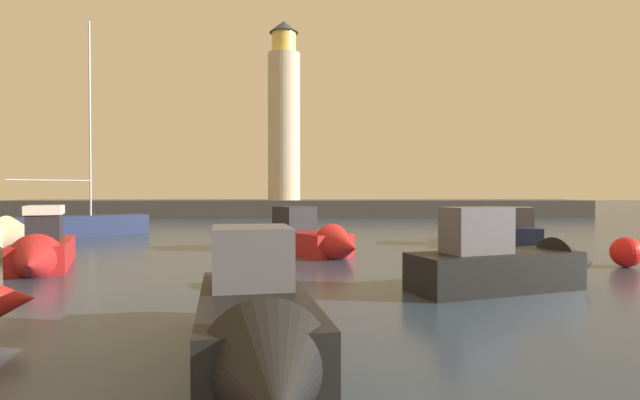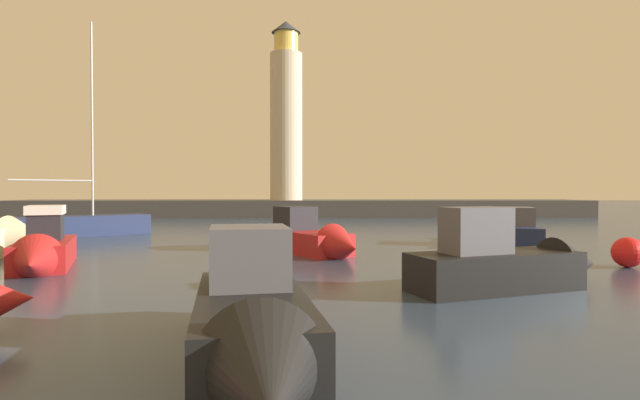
% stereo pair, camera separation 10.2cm
% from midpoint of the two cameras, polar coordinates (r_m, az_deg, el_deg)
% --- Properties ---
extents(ground_plane, '(220.00, 220.00, 0.00)m').
position_cam_midpoint_polar(ground_plane, '(26.98, -3.67, -4.72)').
color(ground_plane, '#2D3D51').
extents(breakwater, '(59.89, 6.90, 1.72)m').
position_cam_midpoint_polar(breakwater, '(52.64, -2.69, -0.94)').
color(breakwater, '#423F3D').
rests_on(breakwater, ground_plane).
extents(lighthouse, '(3.37, 3.37, 18.73)m').
position_cam_midpoint_polar(lighthouse, '(53.23, -4.19, 9.58)').
color(lighthouse, beige).
rests_on(lighthouse, breakwater).
extents(motorboat_1, '(5.15, 7.02, 2.35)m').
position_cam_midpoint_polar(motorboat_1, '(21.75, -1.25, -4.45)').
color(motorboat_1, '#B21E1E').
rests_on(motorboat_1, ground_plane).
extents(motorboat_2, '(6.20, 3.47, 2.53)m').
position_cam_midpoint_polar(motorboat_2, '(15.01, 21.17, -6.74)').
color(motorboat_2, black).
rests_on(motorboat_2, ground_plane).
extents(motorboat_3, '(2.72, 6.27, 2.38)m').
position_cam_midpoint_polar(motorboat_3, '(7.82, -7.50, -14.23)').
color(motorboat_3, black).
rests_on(motorboat_3, ground_plane).
extents(motorboat_5, '(3.85, 7.09, 2.35)m').
position_cam_midpoint_polar(motorboat_5, '(28.24, 20.77, -3.23)').
color(motorboat_5, '#1E284C').
rests_on(motorboat_5, ground_plane).
extents(motorboat_6, '(3.61, 5.98, 2.50)m').
position_cam_midpoint_polar(motorboat_6, '(19.75, -29.37, -5.11)').
color(motorboat_6, '#B21E1E').
rests_on(motorboat_6, ground_plane).
extents(sailboat_moored, '(7.48, 6.54, 12.92)m').
position_cam_midpoint_polar(sailboat_moored, '(33.16, -26.09, -2.58)').
color(sailboat_moored, '#1E284C').
rests_on(sailboat_moored, ground_plane).
extents(mooring_buoy, '(1.07, 1.07, 1.07)m').
position_cam_midpoint_polar(mooring_buoy, '(20.92, 31.45, -5.09)').
color(mooring_buoy, red).
rests_on(mooring_buoy, ground_plane).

